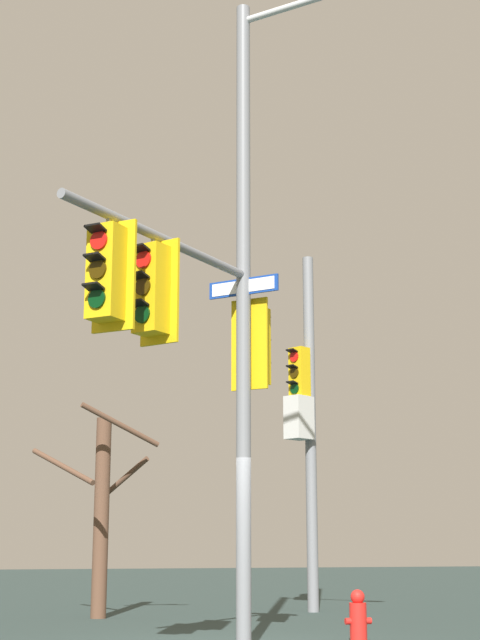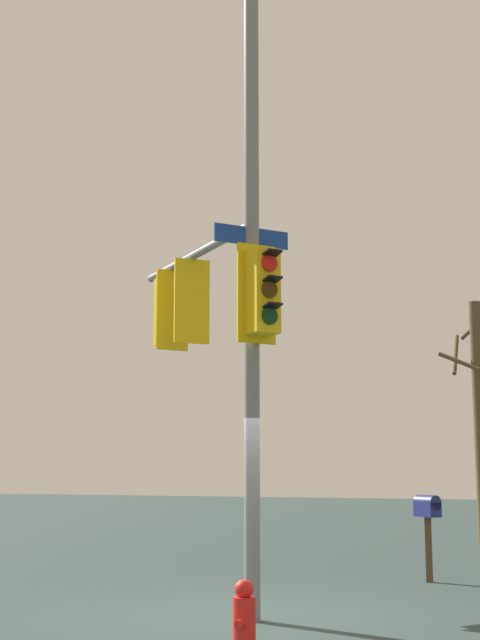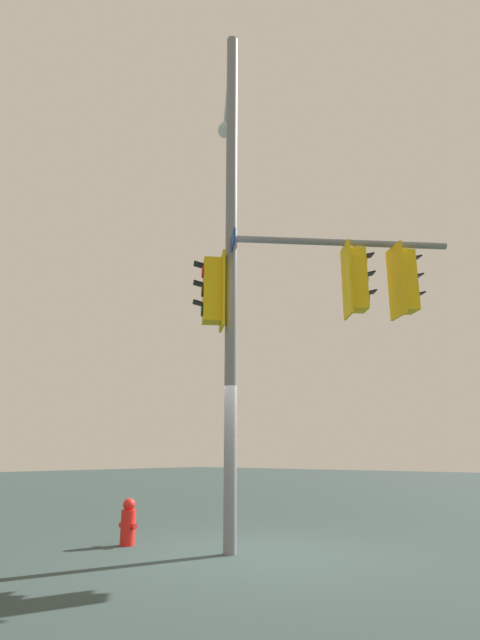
% 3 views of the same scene
% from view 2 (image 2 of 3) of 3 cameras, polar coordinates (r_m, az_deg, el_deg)
% --- Properties ---
extents(ground_plane, '(80.00, 80.00, 0.00)m').
position_cam_2_polar(ground_plane, '(11.85, 0.33, -18.59)').
color(ground_plane, '#2B3B38').
extents(main_signal_pole_assembly, '(4.83, 3.31, 9.27)m').
position_cam_2_polar(main_signal_pole_assembly, '(12.46, -1.64, 4.07)').
color(main_signal_pole_assembly, slate).
rests_on(main_signal_pole_assembly, ground).
extents(fire_hydrant, '(0.38, 0.24, 0.73)m').
position_cam_2_polar(fire_hydrant, '(9.65, 0.27, -18.65)').
color(fire_hydrant, red).
rests_on(fire_hydrant, ground).
extents(mailbox, '(0.48, 0.49, 1.41)m').
position_cam_2_polar(mailbox, '(15.36, 12.01, -12.10)').
color(mailbox, '#4C3823').
rests_on(mailbox, ground).
extents(bare_tree_behind_pole, '(1.70, 1.67, 6.45)m').
position_cam_2_polar(bare_tree_behind_pole, '(18.77, 15.24, -5.94)').
color(bare_tree_behind_pole, brown).
rests_on(bare_tree_behind_pole, ground).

